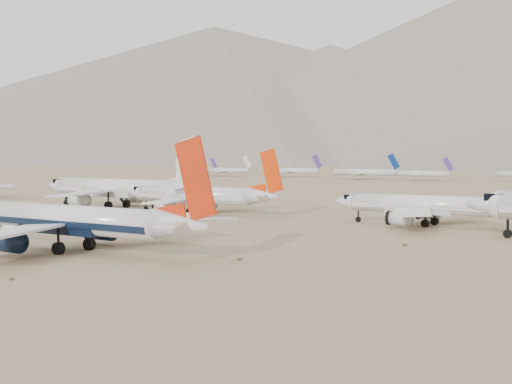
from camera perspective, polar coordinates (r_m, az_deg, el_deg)
ground at (r=119.57m, az=-11.40°, el=-4.50°), size 7000.00×7000.00×0.00m
main_airliner at (r=116.09m, az=-14.12°, el=-2.28°), size 51.51×50.31×18.18m
row2_gold_tail at (r=158.38m, az=13.96°, el=-1.08°), size 44.99×44.00×16.02m
row2_orange_tail at (r=186.05m, az=-4.56°, el=-0.31°), size 47.90×46.86×17.09m
row2_white_trijet at (r=208.43m, az=-10.74°, el=0.32°), size 57.96×56.64×20.54m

